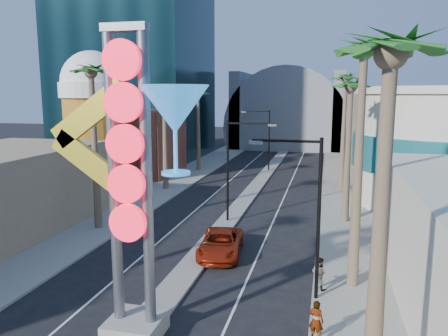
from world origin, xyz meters
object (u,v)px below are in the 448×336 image
(pedestrian_a, at_px, (316,321))
(red_pickup, at_px, (221,243))
(pedestrian_b, at_px, (319,273))
(neon_sign, at_px, (149,164))

(pedestrian_a, bearing_deg, red_pickup, -35.19)
(red_pickup, relative_size, pedestrian_b, 3.23)
(red_pickup, xyz_separation_m, pedestrian_b, (6.10, -3.84, 0.24))
(neon_sign, height_order, red_pickup, neon_sign)
(pedestrian_a, relative_size, pedestrian_b, 1.02)
(red_pickup, height_order, pedestrian_b, pedestrian_b)
(red_pickup, xyz_separation_m, pedestrian_a, (6.10, -8.72, 0.25))
(red_pickup, bearing_deg, pedestrian_a, -61.35)
(neon_sign, distance_m, red_pickup, 11.90)
(red_pickup, distance_m, pedestrian_b, 7.21)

